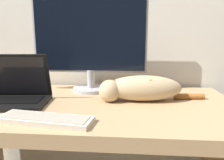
% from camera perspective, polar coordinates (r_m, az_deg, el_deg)
% --- Properties ---
extents(wall_back, '(6.40, 0.06, 2.60)m').
position_cam_1_polar(wall_back, '(1.56, -3.88, 18.71)').
color(wall_back, silver).
rests_on(wall_back, ground_plane).
extents(desk, '(1.55, 0.78, 0.76)m').
position_cam_1_polar(desk, '(1.21, -6.68, -12.85)').
color(desk, tan).
rests_on(desk, ground_plane).
extents(monitor, '(0.70, 0.22, 0.57)m').
position_cam_1_polar(monitor, '(1.35, -5.84, 9.89)').
color(monitor, '#B2B2B7').
rests_on(monitor, desk).
extents(laptop, '(0.36, 0.27, 0.25)m').
position_cam_1_polar(laptop, '(1.22, -24.32, -3.30)').
color(laptop, black).
rests_on(laptop, desk).
extents(external_keyboard, '(0.40, 0.17, 0.02)m').
position_cam_1_polar(external_keyboard, '(0.93, -17.00, -9.77)').
color(external_keyboard, beige).
rests_on(external_keyboard, desk).
extents(cat, '(0.57, 0.18, 0.14)m').
position_cam_1_polar(cat, '(1.16, 7.24, -2.08)').
color(cat, '#D1B284').
rests_on(cat, desk).
extents(small_toy, '(0.05, 0.05, 0.05)m').
position_cam_1_polar(small_toy, '(1.36, 11.18, -2.18)').
color(small_toy, red).
rests_on(small_toy, desk).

